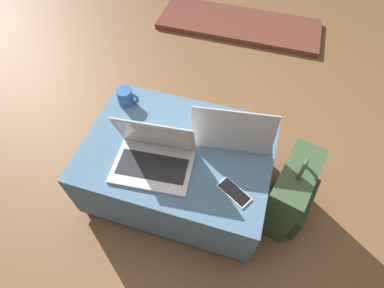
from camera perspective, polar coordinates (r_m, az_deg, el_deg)
The scene contains 8 objects.
ground_plane at distance 1.76m, azimuth -2.30°, elevation -7.88°, with size 14.00×14.00×0.00m, color brown.
ottoman at distance 1.59m, azimuth -2.53°, elevation -4.62°, with size 0.91×0.66×0.39m.
laptop_near at distance 1.35m, azimuth -7.31°, elevation -2.22°, with size 0.38×0.28×0.25m.
laptop_far at distance 1.44m, azimuth 7.61°, elevation 2.48°, with size 0.40×0.28×0.24m.
cell_phone at distance 1.32m, azimuth 8.01°, elevation -9.09°, with size 0.16×0.13×0.01m.
backpack at distance 1.59m, azimuth 18.21°, elevation -9.07°, with size 0.27×0.38×0.48m.
coffee_mug at distance 1.62m, azimuth -12.45°, elevation 8.75°, with size 0.12×0.08×0.09m.
fireplace_hearth at distance 2.88m, azimuth 8.92°, elevation 21.62°, with size 1.40×0.50×0.04m.
Camera 1 is at (0.31, -0.76, 1.56)m, focal length 28.00 mm.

